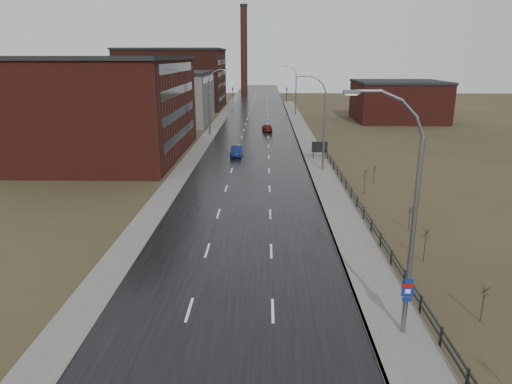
{
  "coord_description": "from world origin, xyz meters",
  "views": [
    {
      "loc": [
        1.85,
        -18.1,
        13.44
      ],
      "look_at": [
        1.1,
        16.92,
        3.0
      ],
      "focal_mm": 32.0,
      "sensor_mm": 36.0,
      "label": 1
    }
  ],
  "objects_px": {
    "streetlight_main": "(407,221)",
    "car_near": "(237,151)",
    "billboard": "(320,148)",
    "car_far": "(267,128)"
  },
  "relations": [
    {
      "from": "streetlight_main",
      "to": "billboard",
      "type": "xyz_separation_m",
      "value": [
        0.63,
        40.34,
        -4.36
      ]
    },
    {
      "from": "streetlight_main",
      "to": "billboard",
      "type": "bearing_deg",
      "value": 89.11
    },
    {
      "from": "billboard",
      "to": "streetlight_main",
      "type": "bearing_deg",
      "value": -90.89
    },
    {
      "from": "billboard",
      "to": "car_far",
      "type": "relative_size",
      "value": 0.6
    },
    {
      "from": "car_near",
      "to": "streetlight_main",
      "type": "bearing_deg",
      "value": -73.41
    },
    {
      "from": "billboard",
      "to": "car_near",
      "type": "relative_size",
      "value": 0.58
    },
    {
      "from": "streetlight_main",
      "to": "car_far",
      "type": "height_order",
      "value": "streetlight_main"
    },
    {
      "from": "streetlight_main",
      "to": "car_near",
      "type": "height_order",
      "value": "streetlight_main"
    },
    {
      "from": "car_far",
      "to": "billboard",
      "type": "bearing_deg",
      "value": 100.9
    },
    {
      "from": "streetlight_main",
      "to": "car_near",
      "type": "distance_m",
      "value": 44.08
    }
  ]
}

